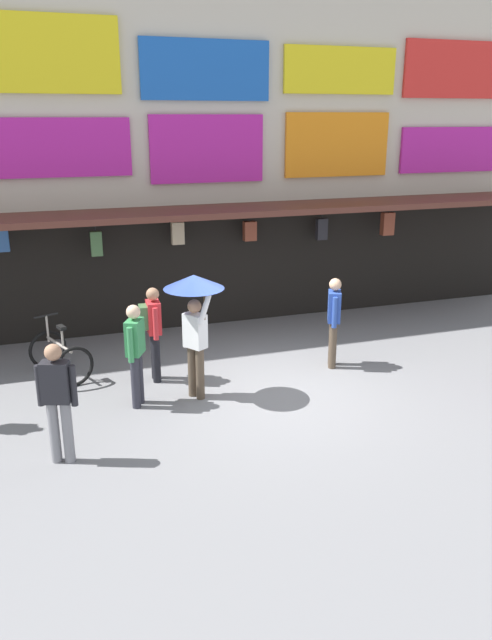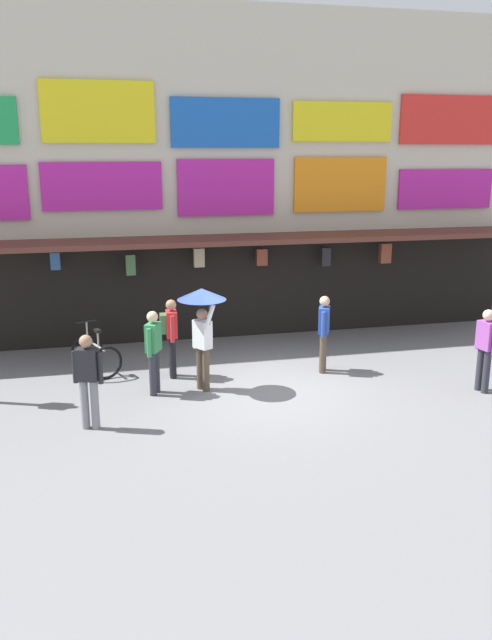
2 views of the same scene
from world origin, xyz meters
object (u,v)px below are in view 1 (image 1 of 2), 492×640
at_px(pedestrian_in_black, 334,318).
at_px(pedestrian_in_yellow, 153,327).
at_px(bicycle_parked, 60,356).
at_px(pedestrian_with_umbrella, 194,302).
at_px(pedestrian_in_white, 135,350).
at_px(pedestrian_in_blue, 57,397).

height_order(pedestrian_in_black, pedestrian_in_yellow, same).
distance_m(bicycle_parked, pedestrian_in_black, 4.94).
distance_m(pedestrian_with_umbrella, pedestrian_in_yellow, 1.24).
bearing_deg(pedestrian_in_white, pedestrian_with_umbrella, -0.05).
height_order(pedestrian_in_black, pedestrian_in_white, same).
bearing_deg(pedestrian_in_yellow, pedestrian_with_umbrella, -59.99).
relative_size(pedestrian_in_black, pedestrian_with_umbrella, 0.81).
relative_size(bicycle_parked, pedestrian_in_blue, 0.80).
relative_size(pedestrian_with_umbrella, pedestrian_in_yellow, 1.24).
distance_m(pedestrian_with_umbrella, pedestrian_in_white, 1.19).
xyz_separation_m(bicycle_parked, pedestrian_in_black, (4.79, -1.08, 0.55)).
xyz_separation_m(pedestrian_in_blue, pedestrian_in_white, (1.23, 1.41, 0.00)).
bearing_deg(pedestrian_in_yellow, pedestrian_in_white, -115.76).
bearing_deg(pedestrian_in_black, pedestrian_with_umbrella, -169.31).
distance_m(bicycle_parked, pedestrian_in_white, 2.01).
height_order(bicycle_parked, pedestrian_in_black, pedestrian_in_black).
bearing_deg(pedestrian_in_black, pedestrian_in_white, -172.09).
bearing_deg(pedestrian_in_white, pedestrian_in_yellow, 64.24).
bearing_deg(pedestrian_in_blue, pedestrian_in_yellow, 54.19).
height_order(pedestrian_in_white, pedestrian_in_yellow, same).
bearing_deg(pedestrian_in_black, bicycle_parked, 167.35).
bearing_deg(pedestrian_in_blue, bicycle_parked, 87.70).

